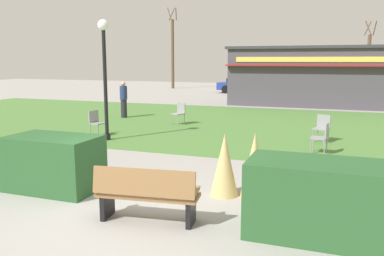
# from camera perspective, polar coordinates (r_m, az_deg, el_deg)

# --- Properties ---
(ground_plane) EXTENTS (80.00, 80.00, 0.00)m
(ground_plane) POSITION_cam_1_polar(r_m,az_deg,el_deg) (7.27, -10.03, -11.87)
(ground_plane) COLOR #999691
(lawn_patch) EXTENTS (36.00, 12.00, 0.01)m
(lawn_patch) POSITION_cam_1_polar(r_m,az_deg,el_deg) (16.79, 7.87, 0.50)
(lawn_patch) COLOR #4C7A38
(lawn_patch) RESTS_ON ground_plane
(park_bench) EXTENTS (1.75, 0.74, 0.95)m
(park_bench) POSITION_cam_1_polar(r_m,az_deg,el_deg) (6.66, -6.51, -9.39)
(park_bench) COLOR olive
(park_bench) RESTS_ON ground_plane
(hedge_left) EXTENTS (1.85, 1.10, 1.12)m
(hedge_left) POSITION_cam_1_polar(r_m,az_deg,el_deg) (8.70, -19.11, -4.76)
(hedge_left) COLOR #28562B
(hedge_left) RESTS_ON ground_plane
(hedge_right) EXTENTS (2.76, 1.10, 1.16)m
(hedge_right) POSITION_cam_1_polar(r_m,az_deg,el_deg) (6.39, 20.53, -9.87)
(hedge_right) COLOR #28562B
(hedge_right) RESTS_ON ground_plane
(ornamental_grass_behind_left) EXTENTS (0.56, 0.56, 1.24)m
(ornamental_grass_behind_left) POSITION_cam_1_polar(r_m,az_deg,el_deg) (7.90, 4.64, -5.26)
(ornamental_grass_behind_left) COLOR tan
(ornamental_grass_behind_left) RESTS_ON ground_plane
(ornamental_grass_behind_right) EXTENTS (0.54, 0.54, 1.28)m
(ornamental_grass_behind_right) POSITION_cam_1_polar(r_m,az_deg,el_deg) (7.87, 8.89, -5.26)
(ornamental_grass_behind_right) COLOR tan
(ornamental_grass_behind_right) RESTS_ON ground_plane
(lamppost_mid) EXTENTS (0.36, 0.36, 3.94)m
(lamppost_mid) POSITION_cam_1_polar(r_m,az_deg,el_deg) (13.48, -12.37, 8.78)
(lamppost_mid) COLOR black
(lamppost_mid) RESTS_ON ground_plane
(trash_bin) EXTENTS (0.52, 0.52, 0.75)m
(trash_bin) POSITION_cam_1_polar(r_m,az_deg,el_deg) (6.60, 20.04, -11.06)
(trash_bin) COLOR #2D4233
(trash_bin) RESTS_ON ground_plane
(food_kiosk) EXTENTS (10.59, 4.23, 3.44)m
(food_kiosk) POSITION_cam_1_polar(r_m,az_deg,el_deg) (24.81, 17.86, 7.08)
(food_kiosk) COLOR #47424C
(food_kiosk) RESTS_ON ground_plane
(cafe_chair_west) EXTENTS (0.52, 0.52, 0.89)m
(cafe_chair_west) POSITION_cam_1_polar(r_m,az_deg,el_deg) (14.54, -13.55, 1.00)
(cafe_chair_west) COLOR gray
(cafe_chair_west) RESTS_ON ground_plane
(cafe_chair_east) EXTENTS (0.56, 0.56, 0.89)m
(cafe_chair_east) POSITION_cam_1_polar(r_m,az_deg,el_deg) (13.70, 18.08, 0.28)
(cafe_chair_east) COLOR gray
(cafe_chair_east) RESTS_ON ground_plane
(cafe_chair_center) EXTENTS (0.50, 0.50, 0.89)m
(cafe_chair_center) POSITION_cam_1_polar(r_m,az_deg,el_deg) (11.95, 18.14, -1.05)
(cafe_chair_center) COLOR gray
(cafe_chair_center) RESTS_ON ground_plane
(cafe_chair_north) EXTENTS (0.57, 0.57, 0.89)m
(cafe_chair_north) POSITION_cam_1_polar(r_m,az_deg,el_deg) (16.64, -1.82, 2.34)
(cafe_chair_north) COLOR gray
(cafe_chair_north) RESTS_ON ground_plane
(person_strolling) EXTENTS (0.34, 0.34, 1.69)m
(person_strolling) POSITION_cam_1_polar(r_m,az_deg,el_deg) (18.85, -9.73, 4.08)
(person_strolling) COLOR #23232D
(person_strolling) RESTS_ON ground_plane
(parked_car_west_slot) EXTENTS (4.27, 2.20, 1.20)m
(parked_car_west_slot) POSITION_cam_1_polar(r_m,az_deg,el_deg) (32.98, 7.43, 6.09)
(parked_car_west_slot) COLOR navy
(parked_car_west_slot) RESTS_ON ground_plane
(tree_left_bg) EXTENTS (0.91, 0.96, 5.72)m
(tree_left_bg) POSITION_cam_1_polar(r_m,az_deg,el_deg) (35.52, 23.81, 8.61)
(tree_left_bg) COLOR brown
(tree_left_bg) RESTS_ON ground_plane
(tree_center_bg) EXTENTS (0.91, 0.96, 7.44)m
(tree_center_bg) POSITION_cam_1_polar(r_m,az_deg,el_deg) (38.23, -2.78, 10.70)
(tree_center_bg) COLOR brown
(tree_center_bg) RESTS_ON ground_plane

